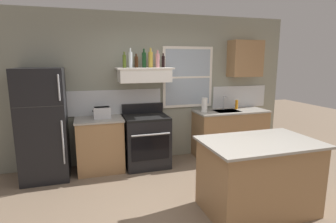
% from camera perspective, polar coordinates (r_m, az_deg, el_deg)
% --- Properties ---
extents(ground_plane, '(16.00, 16.00, 0.00)m').
position_cam_1_polar(ground_plane, '(3.48, 7.16, -21.81)').
color(ground_plane, '#7A6651').
extents(back_wall, '(5.40, 0.11, 2.70)m').
position_cam_1_polar(back_wall, '(5.07, -2.56, 4.94)').
color(back_wall, gray).
rests_on(back_wall, ground_plane).
extents(refrigerator, '(0.70, 0.72, 1.76)m').
position_cam_1_polar(refrigerator, '(4.65, -24.90, -2.53)').
color(refrigerator, black).
rests_on(refrigerator, ground_plane).
extents(counter_left_of_stove, '(0.79, 0.63, 0.91)m').
position_cam_1_polar(counter_left_of_stove, '(4.78, -14.19, -6.76)').
color(counter_left_of_stove, '#9E754C').
rests_on(counter_left_of_stove, ground_plane).
extents(toaster, '(0.30, 0.20, 0.19)m').
position_cam_1_polar(toaster, '(4.65, -13.79, -0.19)').
color(toaster, silver).
rests_on(toaster, counter_left_of_stove).
extents(stove_range, '(0.76, 0.69, 1.09)m').
position_cam_1_polar(stove_range, '(4.84, -4.62, -6.13)').
color(stove_range, black).
rests_on(stove_range, ground_plane).
extents(range_hood_shelf, '(0.96, 0.52, 0.24)m').
position_cam_1_polar(range_hood_shelf, '(4.73, -5.09, 7.77)').
color(range_hood_shelf, white).
extents(bottle_olive_oil_square, '(0.06, 0.06, 0.26)m').
position_cam_1_polar(bottle_olive_oil_square, '(4.61, -9.22, 10.49)').
color(bottle_olive_oil_square, '#4C601E').
rests_on(bottle_olive_oil_square, range_hood_shelf).
extents(bottle_clear_tall, '(0.06, 0.06, 0.32)m').
position_cam_1_polar(bottle_clear_tall, '(4.63, -7.95, 10.84)').
color(bottle_clear_tall, silver).
rests_on(bottle_clear_tall, range_hood_shelf).
extents(bottle_brown_stout, '(0.06, 0.06, 0.24)m').
position_cam_1_polar(bottle_brown_stout, '(4.76, -6.73, 10.42)').
color(bottle_brown_stout, '#381E0F').
rests_on(bottle_brown_stout, range_hood_shelf).
extents(bottle_dark_green_wine, '(0.07, 0.07, 0.32)m').
position_cam_1_polar(bottle_dark_green_wine, '(4.71, -5.08, 10.87)').
color(bottle_dark_green_wine, '#143819').
rests_on(bottle_dark_green_wine, range_hood_shelf).
extents(bottle_champagne_gold_foil, '(0.08, 0.08, 0.33)m').
position_cam_1_polar(bottle_champagne_gold_foil, '(4.75, -3.70, 10.95)').
color(bottle_champagne_gold_foil, '#B29333').
rests_on(bottle_champagne_gold_foil, range_hood_shelf).
extents(bottle_rose_pink, '(0.07, 0.07, 0.30)m').
position_cam_1_polar(bottle_rose_pink, '(4.77, -2.22, 10.78)').
color(bottle_rose_pink, '#C67F84').
rests_on(bottle_rose_pink, range_hood_shelf).
extents(bottle_balsamic_dark, '(0.06, 0.06, 0.25)m').
position_cam_1_polar(bottle_balsamic_dark, '(4.82, -1.02, 10.54)').
color(bottle_balsamic_dark, black).
rests_on(bottle_balsamic_dark, range_hood_shelf).
extents(counter_right_with_sink, '(1.43, 0.63, 0.91)m').
position_cam_1_polar(counter_right_with_sink, '(5.48, 12.97, -4.42)').
color(counter_right_with_sink, '#9E754C').
rests_on(counter_right_with_sink, ground_plane).
extents(sink_faucet, '(0.03, 0.17, 0.28)m').
position_cam_1_polar(sink_faucet, '(5.39, 11.82, 2.19)').
color(sink_faucet, silver).
rests_on(sink_faucet, counter_right_with_sink).
extents(paper_towel_roll, '(0.11, 0.11, 0.27)m').
position_cam_1_polar(paper_towel_roll, '(5.10, 7.73, 1.39)').
color(paper_towel_roll, white).
rests_on(paper_towel_roll, counter_right_with_sink).
extents(dish_soap_bottle, '(0.06, 0.06, 0.18)m').
position_cam_1_polar(dish_soap_bottle, '(5.54, 14.30, 1.43)').
color(dish_soap_bottle, orange).
rests_on(dish_soap_bottle, counter_right_with_sink).
extents(kitchen_island, '(1.40, 0.90, 0.91)m').
position_cam_1_polar(kitchen_island, '(3.62, 18.51, -12.79)').
color(kitchen_island, '#9E754C').
rests_on(kitchen_island, ground_plane).
extents(upper_cabinet_right, '(0.64, 0.32, 0.70)m').
position_cam_1_polar(upper_cabinet_right, '(5.60, 16.04, 10.70)').
color(upper_cabinet_right, '#9E754C').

